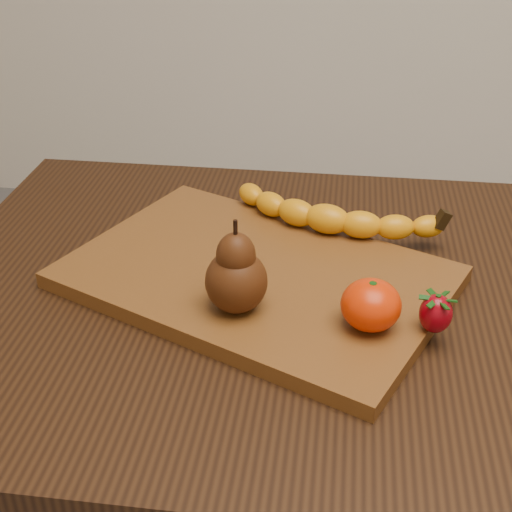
% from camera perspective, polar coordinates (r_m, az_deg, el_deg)
% --- Properties ---
extents(table, '(1.00, 0.70, 0.76)m').
position_cam_1_polar(table, '(0.94, 5.22, -7.72)').
color(table, black).
rests_on(table, ground).
extents(cutting_board, '(0.53, 0.46, 0.02)m').
position_cam_1_polar(cutting_board, '(0.88, 0.00, -1.67)').
color(cutting_board, brown).
rests_on(cutting_board, table).
extents(banana, '(0.26, 0.13, 0.04)m').
position_cam_1_polar(banana, '(0.96, 5.72, 2.97)').
color(banana, orange).
rests_on(banana, cutting_board).
extents(pear, '(0.07, 0.07, 0.11)m').
position_cam_1_polar(pear, '(0.78, -1.61, -0.82)').
color(pear, '#441F0A').
rests_on(pear, cutting_board).
extents(mandarin, '(0.09, 0.09, 0.06)m').
position_cam_1_polar(mandarin, '(0.78, 9.18, -3.89)').
color(mandarin, red).
rests_on(mandarin, cutting_board).
extents(strawberry, '(0.04, 0.04, 0.04)m').
position_cam_1_polar(strawberry, '(0.79, 14.20, -4.38)').
color(strawberry, maroon).
rests_on(strawberry, cutting_board).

